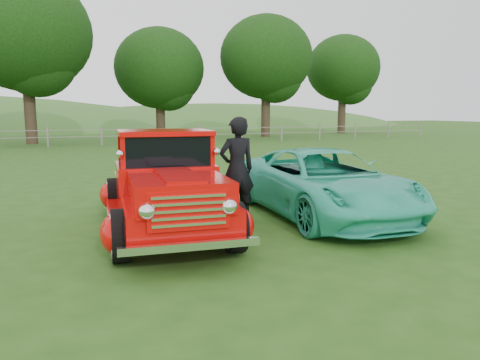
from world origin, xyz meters
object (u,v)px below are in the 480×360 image
object	(u,v)px
tree_near_west	(25,33)
red_pickup	(165,187)
tree_mid_east	(266,57)
tree_far_east	(343,68)
man	(237,169)
tree_near_east	(159,69)
teal_sedan	(323,183)

from	to	relation	value
tree_near_west	red_pickup	world-z (taller)	tree_near_west
tree_mid_east	tree_far_east	world-z (taller)	tree_mid_east
tree_far_east	red_pickup	size ratio (longest dim) A/B	1.74
tree_far_east	man	xyz separation A→B (m)	(-21.15, -28.96, -4.86)
red_pickup	man	world-z (taller)	man
tree_near_east	red_pickup	world-z (taller)	tree_near_east
red_pickup	man	bearing A→B (deg)	17.84
tree_near_east	tree_near_west	bearing A→B (deg)	-156.04
tree_far_east	man	size ratio (longest dim) A/B	4.45
tree_mid_east	teal_sedan	xyz separation A→B (m)	(-10.42, -26.27, -5.50)
tree_mid_east	tree_far_east	xyz separation A→B (m)	(9.00, 3.00, -0.31)
tree_mid_east	man	world-z (taller)	tree_mid_east
tree_near_east	teal_sedan	xyz separation A→B (m)	(-2.42, -28.27, -4.57)
tree_near_east	tree_mid_east	distance (m)	8.30
tree_near_east	man	distance (m)	28.59
tree_mid_east	red_pickup	distance (m)	30.12
man	tree_far_east	bearing A→B (deg)	-131.29
tree_mid_east	teal_sedan	world-z (taller)	tree_mid_east
tree_near_west	red_pickup	distance (m)	25.27
tree_near_east	red_pickup	bearing A→B (deg)	-101.23
tree_near_west	tree_mid_east	world-z (taller)	tree_near_west
tree_far_east	red_pickup	xyz separation A→B (m)	(-22.62, -29.31, -5.06)
red_pickup	tree_far_east	bearing A→B (deg)	56.70
tree_far_east	red_pickup	bearing A→B (deg)	-127.66
tree_near_west	man	size ratio (longest dim) A/B	5.23
tree_near_west	tree_near_east	xyz separation A→B (m)	(9.00, 4.00, -1.55)
red_pickup	teal_sedan	bearing A→B (deg)	5.20
tree_mid_east	red_pickup	world-z (taller)	tree_mid_east
red_pickup	man	distance (m)	1.52
tree_near_west	tree_mid_east	bearing A→B (deg)	6.71
tree_mid_east	red_pickup	size ratio (longest dim) A/B	1.85
tree_far_east	teal_sedan	bearing A→B (deg)	-123.57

